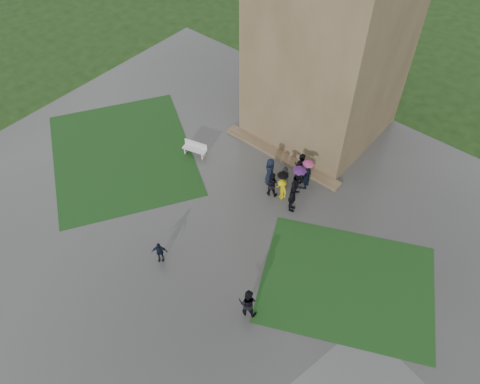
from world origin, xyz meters
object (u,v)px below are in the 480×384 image
Objects in this scene: bench at (195,149)px; pedestrian_mid at (159,252)px; tower at (336,4)px; pedestrian_near at (248,302)px.

pedestrian_mid reaches higher than bench.
tower reaches higher than pedestrian_near.
bench is 12.22m from pedestrian_near.
tower is at bearing 47.57° from pedestrian_mid.
pedestrian_mid is (-0.25, -15.28, -8.26)m from tower.
bench is 0.89× the size of pedestrian_near.
pedestrian_near is at bearing -69.60° from tower.
tower is 12.46m from bench.
tower is at bearing -93.51° from pedestrian_near.
pedestrian_mid is at bearing -74.64° from bench.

